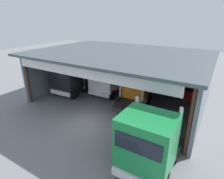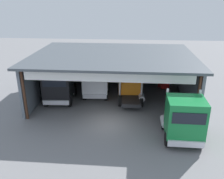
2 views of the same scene
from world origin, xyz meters
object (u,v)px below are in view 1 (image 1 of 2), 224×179
(truck_black_center_bay, at_px, (69,78))
(truck_white_yard_outside, at_px, (105,78))
(oil_drum, at_px, (183,93))
(truck_orange_left_bay, at_px, (136,86))
(truck_green_center_left_bay, at_px, (148,143))
(tool_cart, at_px, (188,95))

(truck_black_center_bay, xyz_separation_m, truck_white_yard_outside, (3.34, 1.65, 0.03))
(truck_black_center_bay, relative_size, oil_drum, 5.52)
(truck_orange_left_bay, relative_size, oil_drum, 4.92)
(oil_drum, bearing_deg, truck_black_center_bay, -152.78)
(truck_black_center_bay, distance_m, truck_orange_left_bay, 7.00)
(truck_orange_left_bay, height_order, truck_green_center_left_bay, truck_green_center_left_bay)
(truck_black_center_bay, height_order, tool_cart, truck_black_center_bay)
(truck_orange_left_bay, height_order, oil_drum, truck_orange_left_bay)
(truck_black_center_bay, height_order, truck_white_yard_outside, truck_white_yard_outside)
(truck_orange_left_bay, bearing_deg, oil_drum, 47.47)
(truck_white_yard_outside, xyz_separation_m, truck_green_center_left_bay, (7.31, -7.36, -0.08))
(truck_black_center_bay, relative_size, truck_orange_left_bay, 1.12)
(truck_orange_left_bay, bearing_deg, truck_white_yard_outside, 170.86)
(truck_green_center_left_bay, bearing_deg, tool_cart, -90.16)
(tool_cart, bearing_deg, truck_white_yard_outside, -156.46)
(truck_black_center_bay, height_order, oil_drum, truck_black_center_bay)
(truck_black_center_bay, distance_m, oil_drum, 11.68)
(oil_drum, xyz_separation_m, tool_cart, (0.47, -0.41, 0.04))
(truck_black_center_bay, relative_size, truck_green_center_left_bay, 1.08)
(truck_orange_left_bay, distance_m, truck_green_center_left_bay, 7.90)
(truck_green_center_left_bay, relative_size, oil_drum, 5.12)
(oil_drum, bearing_deg, truck_white_yard_outside, -152.31)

